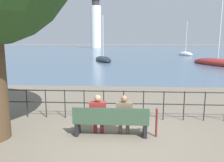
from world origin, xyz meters
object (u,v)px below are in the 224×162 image
at_px(harbor_lighthouse, 96,24).
at_px(seated_person_left, 98,113).
at_px(sailboat_2, 103,59).
at_px(park_bench, 111,122).
at_px(seated_person_right, 124,114).
at_px(sailboat_1, 217,63).
at_px(sailboat_3, 185,54).
at_px(closed_umbrella, 157,120).

bearing_deg(harbor_lighthouse, seated_person_left, -82.38).
distance_m(sailboat_2, harbor_lighthouse, 95.01).
xyz_separation_m(park_bench, harbor_lighthouse, (-16.51, 120.61, 12.72)).
xyz_separation_m(seated_person_right, harbor_lighthouse, (-16.90, 120.54, 12.49)).
xyz_separation_m(park_bench, seated_person_left, (-0.39, 0.08, 0.23)).
xyz_separation_m(seated_person_left, sailboat_1, (12.16, 21.52, -0.39)).
bearing_deg(sailboat_3, seated_person_left, -119.49).
xyz_separation_m(sailboat_1, sailboat_2, (-14.80, 5.86, -0.06)).
bearing_deg(park_bench, sailboat_1, 61.41).
height_order(sailboat_1, harbor_lighthouse, harbor_lighthouse).
relative_size(sailboat_1, sailboat_2, 1.43).
xyz_separation_m(seated_person_right, sailboat_1, (11.39, 21.52, -0.39)).
xyz_separation_m(park_bench, sailboat_3, (13.78, 43.85, -0.16)).
bearing_deg(park_bench, sailboat_2, 96.29).
relative_size(seated_person_left, closed_umbrella, 1.36).
relative_size(closed_umbrella, sailboat_2, 0.12).
relative_size(seated_person_left, sailboat_2, 0.16).
relative_size(park_bench, harbor_lighthouse, 0.08).
height_order(seated_person_right, sailboat_1, sailboat_1).
bearing_deg(seated_person_left, seated_person_right, -0.00).
distance_m(park_bench, closed_umbrella, 1.33).
xyz_separation_m(sailboat_2, harbor_lighthouse, (-13.49, 93.15, 12.93)).
xyz_separation_m(sailboat_2, sailboat_3, (16.80, 16.39, 0.05)).
bearing_deg(sailboat_2, sailboat_1, -36.71).
relative_size(sailboat_1, harbor_lighthouse, 0.39).
relative_size(seated_person_left, sailboat_3, 0.16).
bearing_deg(sailboat_2, sailboat_3, 29.18).
bearing_deg(seated_person_right, closed_umbrella, -2.37).
relative_size(sailboat_3, harbor_lighthouse, 0.27).
xyz_separation_m(seated_person_left, sailboat_3, (14.17, 43.77, -0.39)).
distance_m(closed_umbrella, sailboat_2, 27.76).
distance_m(sailboat_3, harbor_lighthouse, 83.52).
height_order(seated_person_right, closed_umbrella, seated_person_right).
relative_size(park_bench, sailboat_3, 0.28).
relative_size(park_bench, seated_person_right, 1.80).
bearing_deg(harbor_lighthouse, seated_person_right, -82.02).
bearing_deg(sailboat_1, park_bench, -139.54).
xyz_separation_m(park_bench, sailboat_1, (11.77, 21.60, -0.16)).
height_order(sailboat_2, harbor_lighthouse, harbor_lighthouse).
height_order(seated_person_right, harbor_lighthouse, harbor_lighthouse).
relative_size(closed_umbrella, harbor_lighthouse, 0.03).
height_order(seated_person_right, sailboat_3, sailboat_3).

